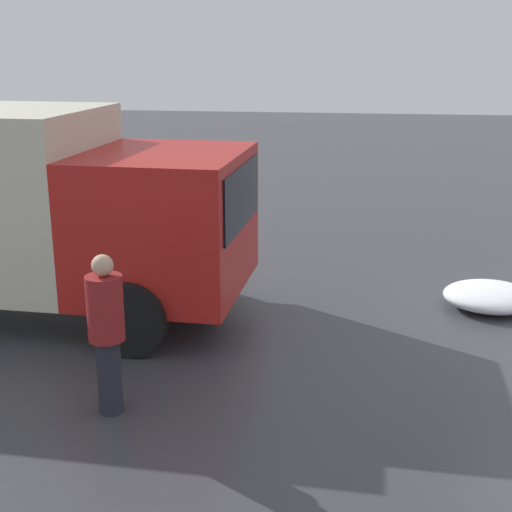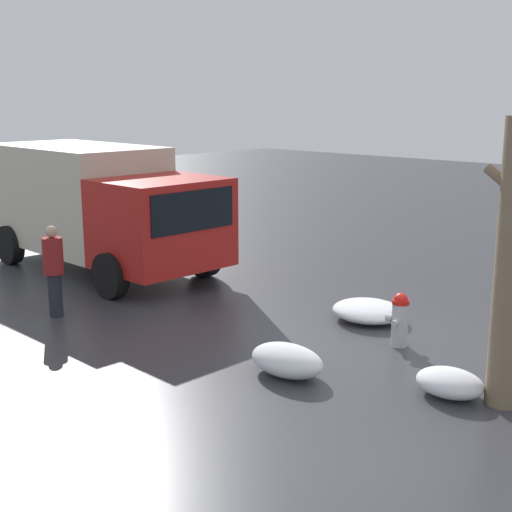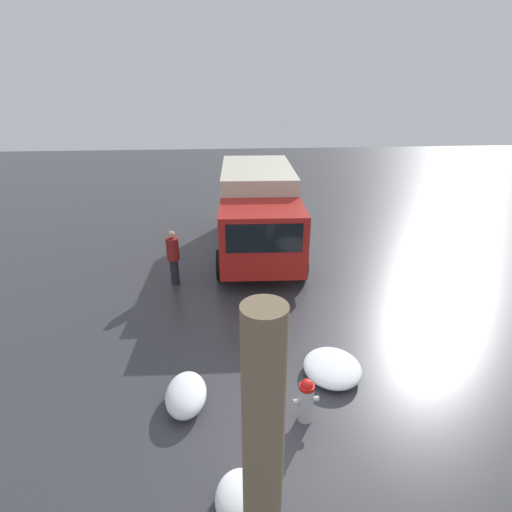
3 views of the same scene
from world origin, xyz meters
name	(u,v)px [view 1 (image 1 of 3)]	position (x,y,z in m)	size (l,w,h in m)	color
delivery_truck	(1,202)	(7.70, 0.18, 1.50)	(6.36, 2.84, 2.73)	red
pedestrian	(106,328)	(5.32, 2.80, 0.89)	(0.36, 0.36, 1.63)	#23232D
snow_pile_by_hydrant	(490,296)	(1.10, -0.77, 0.17)	(1.27, 1.16, 0.34)	white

